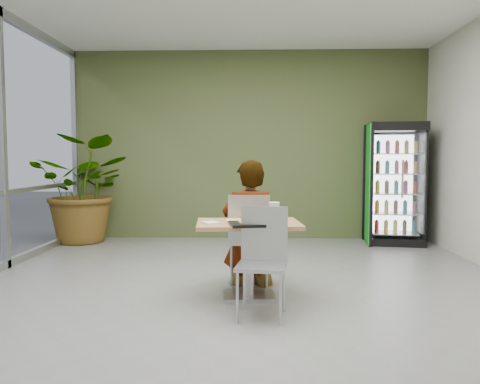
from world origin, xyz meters
The scene contains 12 objects.
ground centered at (0.00, 0.00, 0.00)m, with size 7.00×7.00×0.00m, color gray.
room_envelope centered at (0.00, 0.00, 1.60)m, with size 6.00×7.00×3.20m, color silver, non-canonical shape.
dining_table centered at (0.04, 0.00, 0.54)m, with size 1.05×0.78×0.75m.
chair_far centered at (0.05, 0.44, 0.58)m, with size 0.45×0.46×0.99m.
chair_near centered at (0.18, -0.47, 0.55)m, with size 0.47×0.48×0.94m.
seated_woman centered at (0.05, 0.50, 0.53)m, with size 0.61×0.39×1.65m, color black.
pizza_plate centered at (-0.07, 0.05, 0.77)m, with size 0.29×0.23×0.03m.
soda_cup centered at (0.29, 0.06, 0.84)m, with size 0.11×0.11×0.19m.
napkin_stack centered at (-0.31, -0.14, 0.76)m, with size 0.14×0.14×0.02m, color white.
cafeteria_tray centered at (0.11, -0.23, 0.76)m, with size 0.46×0.34×0.03m, color black.
beverage_fridge centered at (2.36, 3.03, 0.97)m, with size 0.97×0.79×1.93m.
potted_plant centered at (-2.67, 3.04, 0.87)m, with size 1.57×1.35×1.74m, color #36692A.
Camera 1 is at (0.10, -4.51, 1.36)m, focal length 35.00 mm.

